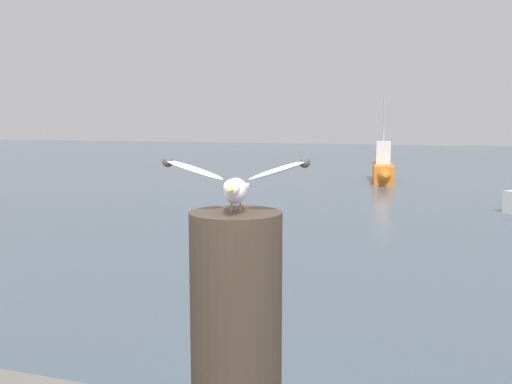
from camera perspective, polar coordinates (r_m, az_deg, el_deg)
The scene contains 3 objects.
mooring_post at distance 2.40m, azimuth -1.99°, elevation -14.24°, with size 0.37×0.37×1.03m, color #382D23.
seagull at distance 2.24m, azimuth -2.07°, elevation 0.93°, with size 0.57×0.39×0.22m.
boat_orange at distance 24.35m, azimuth 12.58°, elevation 2.28°, with size 1.25×3.57×3.52m.
Camera 1 is at (1.02, -2.44, 2.58)m, focal length 40.05 mm.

